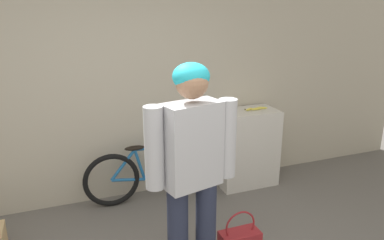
% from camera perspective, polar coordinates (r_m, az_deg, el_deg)
% --- Properties ---
extents(wall_back, '(8.00, 0.07, 2.60)m').
position_cam_1_polar(wall_back, '(4.13, -11.92, 5.14)').
color(wall_back, '#B7AD99').
rests_on(wall_back, ground_plane).
extents(side_shelf, '(0.71, 0.43, 0.94)m').
position_cam_1_polar(side_shelf, '(4.62, 8.30, -4.18)').
color(side_shelf, beige).
rests_on(side_shelf, ground_plane).
extents(person, '(0.70, 0.31, 1.76)m').
position_cam_1_polar(person, '(2.76, -0.01, -6.51)').
color(person, '#23283D').
rests_on(person, ground_plane).
extents(bicycle, '(1.57, 0.46, 0.69)m').
position_cam_1_polar(bicycle, '(4.27, -5.77, -7.94)').
color(bicycle, black).
rests_on(bicycle, ground_plane).
extents(banana, '(0.30, 0.08, 0.03)m').
position_cam_1_polar(banana, '(4.51, 9.67, 1.72)').
color(banana, '#EAD64C').
rests_on(banana, side_shelf).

